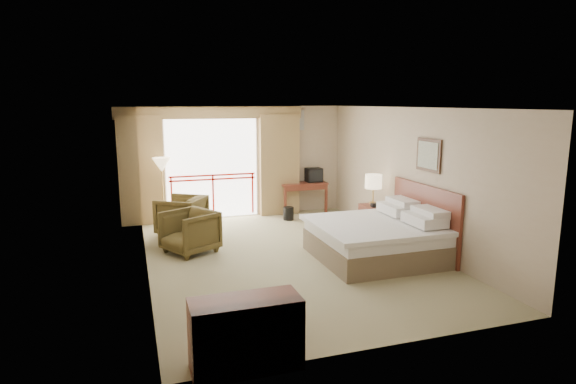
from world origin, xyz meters
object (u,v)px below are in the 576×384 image
object	(u,v)px
table_lamp	(373,182)
tv	(314,175)
nightstand	(373,220)
armchair_far	(182,234)
dresser	(246,334)
floor_lamp	(162,168)
armchair_near	(190,252)
bed	(378,238)
side_table	(170,229)
desk	(302,189)
wastebasket	(288,213)

from	to	relation	value
table_lamp	tv	world-z (taller)	table_lamp
nightstand	armchair_far	distance (m)	4.10
dresser	floor_lamp	bearing A→B (deg)	92.70
nightstand	armchair_near	xyz separation A→B (m)	(-3.84, 0.03, -0.33)
floor_lamp	table_lamp	bearing A→B (deg)	-26.69
bed	armchair_near	distance (m)	3.51
table_lamp	dresser	size ratio (longest dim) A/B	0.54
side_table	table_lamp	bearing A→B (deg)	-6.73
nightstand	tv	size ratio (longest dim) A/B	1.66
desk	floor_lamp	xyz separation A→B (m)	(-3.49, -0.44, 0.75)
wastebasket	armchair_far	xyz separation A→B (m)	(-2.57, -0.48, -0.16)
armchair_far	floor_lamp	xyz separation A→B (m)	(-0.32, 0.76, 1.36)
bed	nightstand	bearing A→B (deg)	64.75
desk	armchair_far	bearing A→B (deg)	-157.73
floor_lamp	dresser	bearing A→B (deg)	-86.40
floor_lamp	side_table	bearing A→B (deg)	-89.60
side_table	floor_lamp	xyz separation A→B (m)	(-0.01, 1.60, 1.01)
armchair_near	bed	bearing A→B (deg)	37.34
floor_lamp	armchair_far	bearing A→B (deg)	-67.28
floor_lamp	dresser	xyz separation A→B (m)	(0.40, -6.37, -0.97)
nightstand	dresser	bearing A→B (deg)	-130.08
bed	table_lamp	distance (m)	1.75
tv	armchair_far	bearing A→B (deg)	179.25
nightstand	armchair_far	xyz separation A→B (m)	(-3.85, 1.38, -0.33)
nightstand	table_lamp	size ratio (longest dim) A/B	1.05
bed	floor_lamp	bearing A→B (deg)	134.90
tv	dresser	world-z (taller)	tv
side_table	dresser	size ratio (longest dim) A/B	0.43
desk	armchair_far	world-z (taller)	desk
desk	armchair_near	xyz separation A→B (m)	(-3.16, -2.56, -0.61)
bed	floor_lamp	distance (m)	5.07
wastebasket	armchair_far	world-z (taller)	armchair_far
table_lamp	armchair_far	size ratio (longest dim) A/B	0.69
floor_lamp	nightstand	bearing A→B (deg)	-27.23
table_lamp	side_table	world-z (taller)	table_lamp
armchair_near	dresser	bearing A→B (deg)	-27.79
tv	armchair_near	world-z (taller)	tv
wastebasket	armchair_far	size ratio (longest dim) A/B	0.35
nightstand	tv	xyz separation A→B (m)	(-0.38, 2.53, 0.63)
armchair_near	desk	bearing A→B (deg)	100.12
tv	armchair_far	world-z (taller)	tv
armchair_near	dresser	distance (m)	4.27
wastebasket	bed	bearing A→B (deg)	-79.05
desk	tv	world-z (taller)	tv
wastebasket	side_table	distance (m)	3.17
nightstand	bed	bearing A→B (deg)	-113.62
side_table	bed	bearing A→B (deg)	-28.76
armchair_near	side_table	distance (m)	0.69
nightstand	side_table	distance (m)	4.19
armchair_far	side_table	distance (m)	0.96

